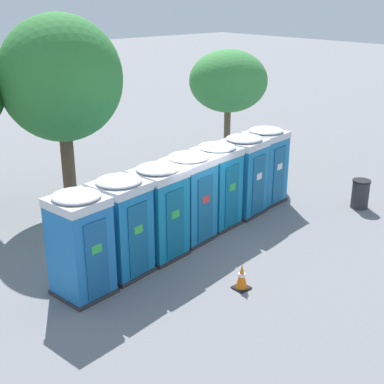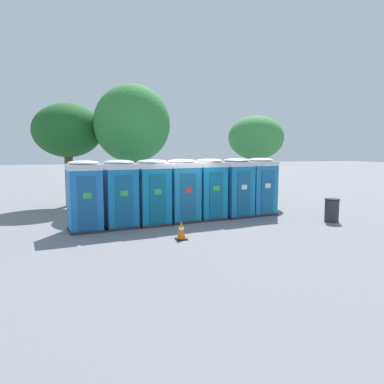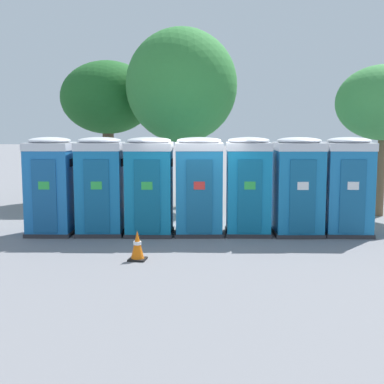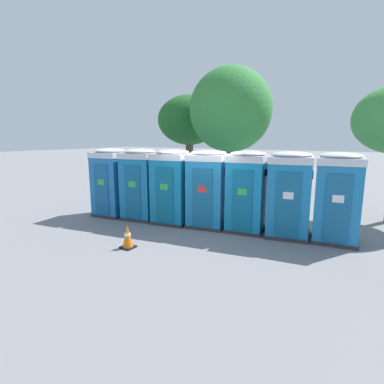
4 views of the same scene
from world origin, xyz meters
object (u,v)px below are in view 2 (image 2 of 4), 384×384
object	(u,v)px
portapotty_1	(120,194)
portapotty_4	(210,189)
portapotty_3	(182,190)
street_tree_2	(256,138)
trash_can	(332,210)
street_tree_0	(68,131)
street_tree_1	(132,124)
traffic_cone	(181,230)
portapotty_0	(84,196)
portapotty_2	(153,192)
portapotty_6	(260,186)
portapotty_5	(236,187)

from	to	relation	value
portapotty_1	portapotty_4	world-z (taller)	same
portapotty_3	street_tree_2	distance (m)	6.78
portapotty_1	trash_can	size ratio (longest dim) A/B	2.67
street_tree_0	street_tree_1	xyz separation A→B (m)	(3.08, -1.37, 0.32)
street_tree_2	traffic_cone	size ratio (longest dim) A/B	7.33
portapotty_0	portapotty_2	world-z (taller)	same
portapotty_3	portapotty_6	world-z (taller)	same
portapotty_6	street_tree_2	world-z (taller)	street_tree_2
portapotty_0	street_tree_2	distance (m)	10.25
street_tree_1	traffic_cone	world-z (taller)	street_tree_1
portapotty_4	portapotty_3	bearing A→B (deg)	-170.39
portapotty_1	portapotty_0	bearing A→B (deg)	-170.19
portapotty_1	portapotty_2	size ratio (longest dim) A/B	1.00
portapotty_2	portapotty_4	xyz separation A→B (m)	(2.53, 0.47, 0.00)
street_tree_1	portapotty_0	bearing A→B (deg)	-116.44
portapotty_2	portapotty_4	bearing A→B (deg)	10.44
portapotty_1	trash_can	xyz separation A→B (m)	(8.29, -1.50, -0.80)
portapotty_1	portapotty_2	distance (m)	1.29
portapotty_2	trash_can	world-z (taller)	portapotty_2
portapotty_1	traffic_cone	xyz separation A→B (m)	(1.66, -2.52, -0.97)
portapotty_6	street_tree_1	bearing A→B (deg)	142.55
portapotty_4	street_tree_0	distance (m)	8.36
portapotty_5	street_tree_2	size ratio (longest dim) A/B	0.54
street_tree_0	street_tree_2	size ratio (longest dim) A/B	1.11
portapotty_6	street_tree_0	size ratio (longest dim) A/B	0.49
portapotty_4	portapotty_6	distance (m)	2.57
portapotty_5	portapotty_6	xyz separation A→B (m)	(1.27, 0.23, 0.00)
street_tree_0	portapotty_1	bearing A→B (deg)	-73.79
portapotty_0	trash_can	bearing A→B (deg)	-7.64
portapotty_6	street_tree_1	size ratio (longest dim) A/B	0.42
portapotty_1	street_tree_1	size ratio (longest dim) A/B	0.42
portapotty_4	street_tree_1	xyz separation A→B (m)	(-2.54, 4.26, 2.87)
portapotty_1	traffic_cone	size ratio (longest dim) A/B	3.97
portapotty_2	traffic_cone	distance (m)	2.86
portapotty_6	trash_can	size ratio (longest dim) A/B	2.67
trash_can	traffic_cone	distance (m)	6.71
traffic_cone	portapotty_4	bearing A→B (deg)	55.59
portapotty_3	portapotty_5	bearing A→B (deg)	7.77
portapotty_2	trash_can	distance (m)	7.25
portapotty_2	portapotty_5	distance (m)	3.86
portapotty_0	street_tree_1	size ratio (longest dim) A/B	0.42
portapotty_0	street_tree_0	size ratio (longest dim) A/B	0.49
portapotty_4	trash_can	bearing A→B (deg)	-25.21
portapotty_2	street_tree_2	world-z (taller)	street_tree_2
portapotty_5	street_tree_1	bearing A→B (deg)	132.82
portapotty_0	portapotty_6	xyz separation A→B (m)	(7.62, 1.19, -0.00)
portapotty_4	street_tree_1	bearing A→B (deg)	120.85
portapotty_3	traffic_cone	xyz separation A→B (m)	(-0.88, -2.91, -0.97)
portapotty_3	portapotty_4	distance (m)	1.29
portapotty_0	portapotty_2	distance (m)	2.57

